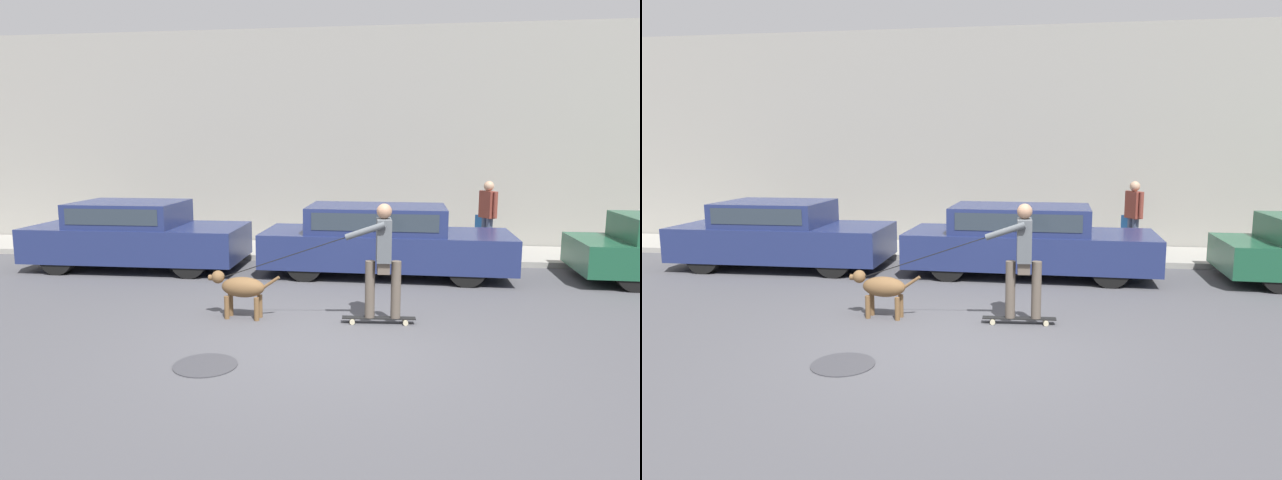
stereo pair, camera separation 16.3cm
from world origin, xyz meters
The scene contains 10 objects.
ground_plane centered at (0.00, 0.00, 0.00)m, with size 36.00×36.00×0.00m, color #47474C.
back_wall centered at (0.00, 6.85, 2.51)m, with size 32.00×0.30×5.02m.
sidewalk_curb centered at (0.00, 5.73, 0.06)m, with size 30.00×1.91×0.12m.
parked_car_0 centered at (-4.15, 3.79, 0.63)m, with size 4.10×1.79×1.30m.
parked_car_1 centered at (0.62, 3.79, 0.64)m, with size 4.53×1.74×1.29m.
dog centered at (-1.26, 0.81, 0.43)m, with size 1.02×0.32×0.66m.
skateboarder centered at (0.67, 0.82, 0.92)m, with size 2.72×0.54×1.62m.
pedestrian_with_bag centered at (2.74, 5.61, 0.96)m, with size 0.39×0.58×1.53m.
manhole_cover centered at (-1.18, -0.94, 0.01)m, with size 0.70×0.70×0.01m.
fire_hydrant centered at (-6.30, 4.52, 0.40)m, with size 0.18×0.18×0.76m.
Camera 2 is at (0.98, -6.58, 2.35)m, focal length 32.00 mm.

